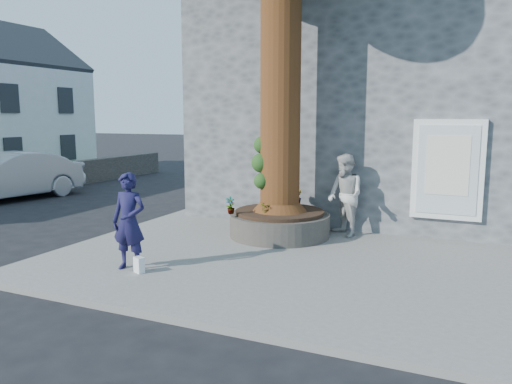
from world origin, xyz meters
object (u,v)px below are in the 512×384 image
at_px(planter, 280,223).
at_px(man, 129,221).
at_px(woman, 345,195).
at_px(car_silver, 9,176).

relative_size(planter, man, 1.31).
height_order(planter, man, man).
height_order(man, woman, woman).
bearing_deg(man, car_silver, 145.06).
bearing_deg(man, woman, 48.66).
distance_m(planter, car_silver, 10.72).
bearing_deg(woman, man, -82.25).
distance_m(man, car_silver, 10.36).
distance_m(planter, woman, 1.64).
distance_m(woman, car_silver, 12.00).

